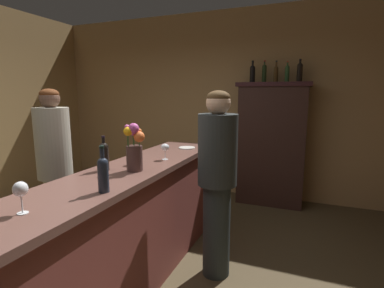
% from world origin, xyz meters
% --- Properties ---
extents(floor, '(7.32, 7.32, 0.00)m').
position_xyz_m(floor, '(0.00, 0.00, 0.00)').
color(floor, '#4B3D27').
rests_on(floor, ground).
extents(wall_back, '(5.72, 0.12, 2.96)m').
position_xyz_m(wall_back, '(0.00, 2.87, 1.48)').
color(wall_back, tan).
rests_on(wall_back, ground).
extents(bar_counter, '(0.61, 3.11, 1.04)m').
position_xyz_m(bar_counter, '(0.20, -0.03, 0.53)').
color(bar_counter, brown).
rests_on(bar_counter, ground).
extents(display_cabinet, '(1.04, 0.45, 1.82)m').
position_xyz_m(display_cabinet, '(1.08, 2.56, 0.94)').
color(display_cabinet, '#331E19').
rests_on(display_cabinet, ground).
extents(wine_bottle_riesling, '(0.08, 0.08, 0.28)m').
position_xyz_m(wine_bottle_riesling, '(0.05, 0.01, 1.17)').
color(wine_bottle_riesling, black).
rests_on(wine_bottle_riesling, bar_counter).
extents(wine_bottle_rose, '(0.07, 0.07, 0.30)m').
position_xyz_m(wine_bottle_rose, '(0.40, -0.44, 1.17)').
color(wine_bottle_rose, '#212836').
rests_on(wine_bottle_rose, bar_counter).
extents(wine_glass_mid, '(0.08, 0.08, 0.14)m').
position_xyz_m(wine_glass_mid, '(0.17, 0.27, 1.14)').
color(wine_glass_mid, white).
rests_on(wine_glass_mid, bar_counter).
extents(wine_glass_rear, '(0.07, 0.07, 0.17)m').
position_xyz_m(wine_glass_rear, '(0.22, -0.87, 1.17)').
color(wine_glass_rear, white).
rests_on(wine_glass_rear, bar_counter).
extents(wine_glass_spare, '(0.08, 0.08, 0.15)m').
position_xyz_m(wine_glass_spare, '(0.33, 0.54, 1.16)').
color(wine_glass_spare, white).
rests_on(wine_glass_spare, bar_counter).
extents(flower_arrangement, '(0.17, 0.15, 0.39)m').
position_xyz_m(flower_arrangement, '(0.30, 0.08, 1.22)').
color(flower_arrangement, '#462E2B').
rests_on(flower_arrangement, bar_counter).
extents(cheese_plate, '(0.19, 0.19, 0.01)m').
position_xyz_m(cheese_plate, '(0.30, 1.15, 1.05)').
color(cheese_plate, white).
rests_on(cheese_plate, bar_counter).
extents(display_bottle_left, '(0.08, 0.08, 0.31)m').
position_xyz_m(display_bottle_left, '(0.76, 2.56, 1.96)').
color(display_bottle_left, black).
rests_on(display_bottle_left, display_cabinet).
extents(display_bottle_midleft, '(0.06, 0.06, 0.31)m').
position_xyz_m(display_bottle_midleft, '(0.93, 2.56, 1.96)').
color(display_bottle_midleft, '#1F3017').
rests_on(display_bottle_midleft, display_cabinet).
extents(display_bottle_center, '(0.06, 0.06, 0.30)m').
position_xyz_m(display_bottle_center, '(1.09, 2.56, 1.95)').
color(display_bottle_center, '#462F15').
rests_on(display_bottle_center, display_cabinet).
extents(display_bottle_midright, '(0.06, 0.06, 0.29)m').
position_xyz_m(display_bottle_midright, '(1.25, 2.56, 1.95)').
color(display_bottle_midright, '#2B4F29').
rests_on(display_bottle_midright, display_cabinet).
extents(display_bottle_right, '(0.08, 0.08, 0.31)m').
position_xyz_m(display_bottle_right, '(1.41, 2.56, 1.96)').
color(display_bottle_right, black).
rests_on(display_bottle_right, display_cabinet).
extents(patron_tall, '(0.32, 0.32, 1.70)m').
position_xyz_m(patron_tall, '(-0.64, 0.15, 0.94)').
color(patron_tall, '#ACA58A').
rests_on(patron_tall, ground).
extents(bartender, '(0.34, 0.34, 1.69)m').
position_xyz_m(bartender, '(0.85, 0.52, 0.94)').
color(bartender, '#273033').
rests_on(bartender, ground).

